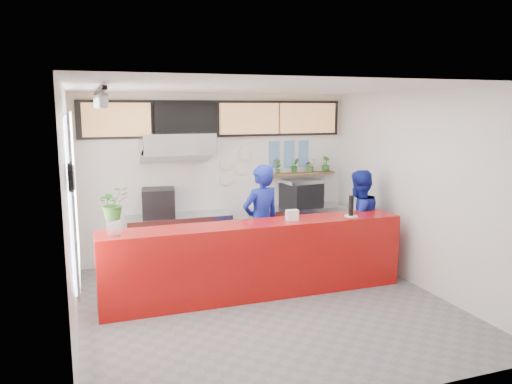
{
  "coord_description": "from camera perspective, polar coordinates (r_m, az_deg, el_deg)",
  "views": [
    {
      "loc": [
        -2.36,
        -6.23,
        2.75
      ],
      "look_at": [
        0.1,
        0.7,
        1.5
      ],
      "focal_mm": 35.0,
      "sensor_mm": 36.0,
      "label": 1
    }
  ],
  "objects": [
    {
      "name": "photo_frame_b",
      "position": [
        9.52,
        3.81,
        5.11
      ],
      "size": [
        0.2,
        0.02,
        0.25
      ],
      "primitive_type": "cube",
      "color": "#598CBF",
      "rests_on": "wall_back"
    },
    {
      "name": "staff_center",
      "position": [
        7.96,
        0.6,
        -3.52
      ],
      "size": [
        0.78,
        0.62,
        1.87
      ],
      "primitive_type": "imported",
      "rotation": [
        0.0,
        0.0,
        3.42
      ],
      "color": "navy",
      "rests_on": "ground"
    },
    {
      "name": "service_counter",
      "position": [
        7.38,
        0.05,
        -7.71
      ],
      "size": [
        4.5,
        0.6,
        1.1
      ],
      "primitive_type": "cube",
      "color": "#AA0E0C",
      "rests_on": "ground"
    },
    {
      "name": "window_frame",
      "position": [
        6.62,
        -20.05,
        -0.08
      ],
      "size": [
        0.03,
        2.3,
        2.0
      ],
      "primitive_type": "cube",
      "color": "#B2B5BA",
      "rests_on": "wall_left"
    },
    {
      "name": "photo_frame_c",
      "position": [
        9.64,
        5.45,
        5.14
      ],
      "size": [
        0.2,
        0.02,
        0.25
      ],
      "primitive_type": "cube",
      "color": "#598CBF",
      "rests_on": "wall_back"
    },
    {
      "name": "track_rail",
      "position": [
        6.24,
        -17.46,
        10.95
      ],
      "size": [
        0.05,
        2.4,
        0.04
      ],
      "primitive_type": "cube",
      "color": "black",
      "rests_on": "ceiling"
    },
    {
      "name": "napkin_holder",
      "position": [
        7.4,
        4.15,
        -2.66
      ],
      "size": [
        0.18,
        0.12,
        0.16
      ],
      "primitive_type": "cube",
      "rotation": [
        0.0,
        0.0,
        -0.05
      ],
      "color": "white",
      "rests_on": "service_counter"
    },
    {
      "name": "right_bench",
      "position": [
        9.56,
        4.92,
        -4.32
      ],
      "size": [
        1.8,
        0.6,
        0.9
      ],
      "primitive_type": "cube",
      "color": "#B2B5BA",
      "rests_on": "ground"
    },
    {
      "name": "espresso_machine",
      "position": [
        9.44,
        5.23,
        -0.31
      ],
      "size": [
        0.82,
        0.7,
        0.45
      ],
      "primitive_type": "cube",
      "rotation": [
        0.0,
        0.0,
        0.32
      ],
      "color": "black",
      "rests_on": "right_bench"
    },
    {
      "name": "glass_vase",
      "position": [
        6.73,
        -15.9,
        -3.91
      ],
      "size": [
        0.24,
        0.24,
        0.23
      ],
      "primitive_type": "cylinder",
      "rotation": [
        0.0,
        0.0,
        -0.28
      ],
      "color": "white",
      "rests_on": "service_counter"
    },
    {
      "name": "herb_a",
      "position": [
        9.38,
        2.49,
        2.99
      ],
      "size": [
        0.17,
        0.13,
        0.29
      ],
      "primitive_type": "imported",
      "rotation": [
        0.0,
        0.0,
        0.21
      ],
      "color": "#306924",
      "rests_on": "herb_shelf"
    },
    {
      "name": "photo_frame_f",
      "position": [
        9.67,
        5.43,
        3.66
      ],
      "size": [
        0.2,
        0.02,
        0.25
      ],
      "primitive_type": "cube",
      "color": "#598CBF",
      "rests_on": "wall_back"
    },
    {
      "name": "wall_back",
      "position": [
        9.13,
        -4.37,
        1.75
      ],
      "size": [
        5.0,
        0.0,
        5.0
      ],
      "primitive_type": "plane",
      "rotation": [
        1.57,
        0.0,
        0.0
      ],
      "color": "white",
      "rests_on": "ground"
    },
    {
      "name": "photo_frame_a",
      "position": [
        9.41,
        2.12,
        5.06
      ],
      "size": [
        0.2,
        0.02,
        0.25
      ],
      "primitive_type": "cube",
      "color": "#598CBF",
      "rests_on": "wall_back"
    },
    {
      "name": "espresso_tray",
      "position": [
        9.39,
        5.25,
        1.23
      ],
      "size": [
        0.76,
        0.57,
        0.07
      ],
      "primitive_type": "cube",
      "rotation": [
        0.0,
        0.0,
        0.12
      ],
      "color": "#B7BABF",
      "rests_on": "espresso_machine"
    },
    {
      "name": "photo_frame_e",
      "position": [
        9.54,
        3.79,
        3.61
      ],
      "size": [
        0.2,
        0.02,
        0.25
      ],
      "primitive_type": "cube",
      "color": "#598CBF",
      "rests_on": "wall_back"
    },
    {
      "name": "herb_d",
      "position": [
        9.8,
        8.0,
        3.21
      ],
      "size": [
        0.19,
        0.17,
        0.29
      ],
      "primitive_type": "imported",
      "rotation": [
        0.0,
        0.0,
        0.18
      ],
      "color": "#306924",
      "rests_on": "herb_shelf"
    },
    {
      "name": "ceiling",
      "position": [
        6.67,
        1.23,
        11.79
      ],
      "size": [
        5.0,
        5.0,
        0.0
      ],
      "primitive_type": "plane",
      "rotation": [
        3.14,
        0.0,
        0.0
      ],
      "color": "silver"
    },
    {
      "name": "dec_plate_d",
      "position": [
        9.2,
        -1.34,
        4.34
      ],
      "size": [
        0.24,
        0.03,
        0.24
      ],
      "primitive_type": "cylinder",
      "rotation": [
        1.57,
        0.0,
        0.0
      ],
      "color": "silver",
      "rests_on": "wall_back"
    },
    {
      "name": "floor",
      "position": [
        7.21,
        1.14,
        -12.78
      ],
      "size": [
        5.0,
        5.0,
        0.0
      ],
      "primitive_type": "plane",
      "color": "slate",
      "rests_on": "ground"
    },
    {
      "name": "panini_oven",
      "position": [
        8.67,
        -11.07,
        -1.22
      ],
      "size": [
        0.61,
        0.61,
        0.48
      ],
      "primitive_type": "cube",
      "rotation": [
        0.0,
        0.0,
        -0.14
      ],
      "color": "black",
      "rests_on": "prep_bench"
    },
    {
      "name": "white_plate",
      "position": [
        7.78,
        10.79,
        -2.71
      ],
      "size": [
        0.25,
        0.25,
        0.02
      ],
      "primitive_type": "cylinder",
      "rotation": [
        0.0,
        0.0,
        0.28
      ],
      "color": "white",
      "rests_on": "service_counter"
    },
    {
      "name": "wall_clock_rim",
      "position": [
        5.38,
        -20.43,
        1.55
      ],
      "size": [
        0.05,
        0.3,
        0.3
      ],
      "primitive_type": "cylinder",
      "rotation": [
        0.0,
        1.57,
        0.0
      ],
      "color": "black",
      "rests_on": "wall_left"
    },
    {
      "name": "dec_plate_c",
      "position": [
        9.15,
        -3.42,
        1.46
      ],
      "size": [
        0.24,
        0.03,
        0.24
      ],
      "primitive_type": "cylinder",
      "rotation": [
        1.57,
        0.0,
        0.0
      ],
      "color": "silver",
      "rests_on": "wall_back"
    },
    {
      "name": "pepper_mill",
      "position": [
        7.75,
        10.83,
        -1.55
      ],
      "size": [
        0.08,
        0.08,
        0.31
      ],
      "primitive_type": "cylinder",
      "rotation": [
        0.0,
        0.0,
        0.05
      ],
      "color": "black",
      "rests_on": "white_plate"
    },
    {
      "name": "dec_plate_a",
      "position": [
        9.11,
        -3.43,
        3.33
      ],
      "size": [
        0.24,
        0.03,
        0.24
      ],
      "primitive_type": "cylinder",
      "rotation": [
        1.57,
        0.0,
        0.0
      ],
      "color": "silver",
      "rests_on": "wall_back"
    },
    {
      "name": "window_pane",
      "position": [
        6.62,
        -20.22,
        -0.09
      ],
      "size": [
        0.04,
        2.2,
        1.9
      ],
      "primitive_type": "cube",
      "color": "silver",
      "rests_on": "wall_left"
    },
    {
      "name": "prep_bench",
      "position": [
        8.88,
        -8.78,
        -5.48
      ],
      "size": [
        1.8,
        0.6,
        0.9
      ],
      "primitive_type": "cube",
      "color": "#B2B5BA",
      "rests_on": "ground"
    },
    {
      "name": "photo_frame_d",
      "position": [
        9.43,
        2.11,
        3.55
      ],
      "size": [
        0.2,
        0.02,
        0.25
      ],
      "primitive_type": "cube",
      "color": "#598CBF",
      "rests_on": "wall_back"
    },
    {
      "name": "herb_shelf",
      "position": [
        9.58,
        5.06,
        2.11
      ],
      "size": [
        1.4,
        0.18,
        0.04
      ],
      "primitive_type": "cube",
      "color": "brown",
      "rests_on": "wall_back"
    },
    {
      "name": "herb_b",
      "position": [
        9.52,
        4.48,
        3.05
      ],
      "size": [
        0.16,
        0.13,
        0.28
      ],
      "primitive_type": "imported",
      "rotation": [
        0.0,
        0.0,
        -0.01
      ],
      "color": "#306924",
      "rests_on": "herb_shelf"
    },
    {
      "name": "cream_band",
      "position": [
        9.04,
        -4.45,
        8.66
      ],
      "size": [
        5.0,
        0.02,
        0.8
      ],
      "primitive_type": "cube",
      "color": "beige",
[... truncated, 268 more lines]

